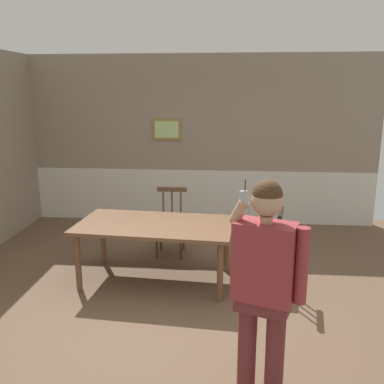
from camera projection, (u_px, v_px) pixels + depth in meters
name	position (u px, v px, depth m)	size (l,w,h in m)	color
ground_plane	(179.00, 306.00, 4.55)	(6.87, 6.87, 0.00)	brown
room_back_partition	(200.00, 144.00, 7.25)	(6.00, 0.17, 2.89)	gray
dining_table	(155.00, 229.00, 5.05)	(1.93, 1.13, 0.73)	brown
chair_near_window	(265.00, 250.00, 4.88)	(0.49, 0.49, 0.96)	black
chair_by_doorway	(171.00, 223.00, 5.95)	(0.43, 0.43, 0.94)	#513823
person_figure	(265.00, 278.00, 2.99)	(0.56, 0.36, 1.70)	brown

